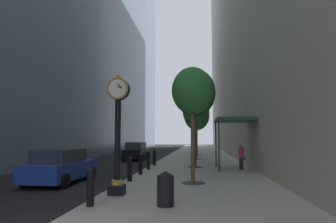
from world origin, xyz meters
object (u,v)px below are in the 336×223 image
bollard_fifth (148,160)px  street_tree_mid_far (196,112)px  street_clock (118,127)px  street_tree_far (197,116)px  street_tree_near (192,92)px  bollard_third (130,168)px  trash_bin (165,188)px  car_blue_near (61,166)px  street_tree_mid_near (195,93)px  pedestrian_walking (241,156)px  bollard_nearest (91,186)px  bollard_fourth (141,164)px  bollard_sixth (154,157)px  car_black_mid (136,151)px

bollard_fifth → street_tree_mid_far: street_tree_mid_far is taller
street_clock → street_tree_far: (2.69, 23.63, 2.14)m
street_tree_far → street_tree_near: bearing=-90.0°
bollard_fifth → street_tree_mid_far: size_ratio=0.19×
bollard_third → street_tree_near: size_ratio=0.22×
street_tree_mid_far → street_clock: bearing=-99.1°
trash_bin → car_blue_near: bearing=140.7°
street_tree_mid_far → car_blue_near: size_ratio=1.35×
street_tree_mid_near → pedestrian_walking: 5.39m
bollard_nearest → street_tree_near: (2.99, 4.71, 3.59)m
car_blue_near → bollard_fourth: bearing=36.2°
street_clock → car_blue_near: (-3.73, 3.14, -1.78)m
street_clock → street_tree_mid_far: bearing=80.9°
bollard_nearest → trash_bin: (2.26, 0.28, -0.06)m
bollard_sixth → street_tree_mid_near: size_ratio=0.17×
car_black_mid → street_tree_near: bearing=-67.8°
bollard_fourth → trash_bin: size_ratio=1.10×
trash_bin → car_blue_near: size_ratio=0.24×
street_tree_mid_near → street_tree_mid_far: size_ratio=1.16×
street_tree_mid_near → street_tree_far: 13.83m
bollard_nearest → pedestrian_walking: (5.98, 10.62, 0.23)m
street_tree_mid_far → street_tree_far: (0.00, 6.91, 0.11)m
bollard_sixth → street_tree_far: street_tree_far is taller
bollard_nearest → trash_bin: bearing=7.0°
bollard_sixth → street_clock: bearing=-88.4°
street_tree_mid_far → trash_bin: 18.68m
bollard_nearest → pedestrian_walking: bearing=60.6°
bollard_fourth → bollard_sixth: bearing=90.0°
bollard_nearest → street_tree_far: bearing=83.3°
street_tree_near → street_tree_mid_far: street_tree_mid_far is taller
pedestrian_walking → car_black_mid: size_ratio=0.37×
street_tree_mid_near → street_tree_near: bearing=-90.0°
street_tree_mid_far → pedestrian_walking: street_tree_mid_far is taller
trash_bin → street_clock: bearing=142.3°
bollard_sixth → car_black_mid: car_black_mid is taller
bollard_fourth → bollard_sixth: (0.00, 4.96, 0.00)m
pedestrian_walking → car_blue_near: (-9.41, -5.68, -0.18)m
street_tree_mid_far → bollard_sixth: bearing=-116.1°
street_clock → street_tree_mid_near: size_ratio=0.64×
street_tree_far → pedestrian_walking: size_ratio=3.95×
car_blue_near → street_clock: bearing=-40.1°
street_tree_mid_far → street_tree_near: bearing=-90.0°
street_tree_near → car_black_mid: 15.75m
street_tree_mid_near → car_blue_near: (-6.42, -6.68, -4.54)m
street_clock → street_tree_mid_near: street_tree_mid_near is taller
bollard_third → street_tree_near: (2.99, -0.26, 3.59)m
bollard_third → street_tree_mid_near: bearing=65.8°
bollard_third → pedestrian_walking: pedestrian_walking is taller
car_blue_near → car_black_mid: car_black_mid is taller
trash_bin → pedestrian_walking: (3.72, 10.34, 0.30)m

